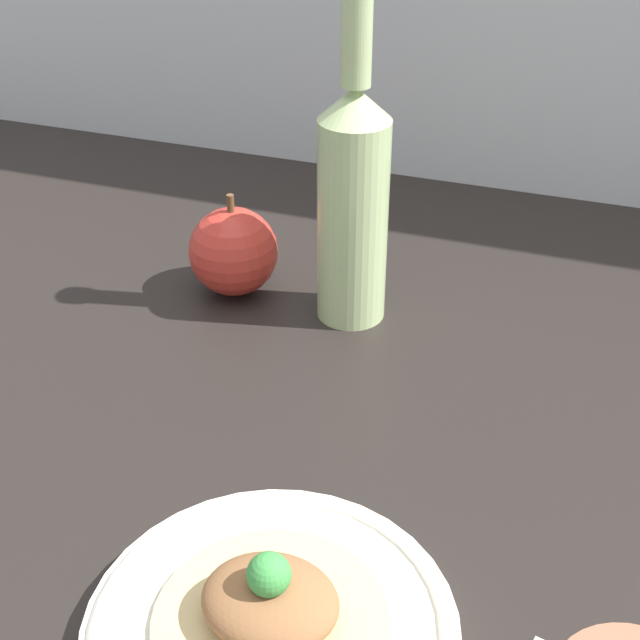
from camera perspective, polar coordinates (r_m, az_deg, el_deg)
name	(u,v)px	position (r cm, az deg, el deg)	size (l,w,h in cm)	color
ground_plane	(342,483)	(67.90, 1.44, -10.38)	(180.00, 110.00, 4.00)	black
plate	(271,630)	(55.14, -3.13, -19.18)	(22.05, 22.05, 2.07)	silver
plated_food	(270,605)	(53.47, -3.20, -17.77)	(13.89, 13.89, 5.38)	#D6BC7F
cider_bottle	(353,196)	(77.27, 2.13, 7.93)	(6.24, 6.24, 31.29)	#B7D18E
apple	(233,251)	(84.78, -5.57, 4.39)	(8.48, 8.48, 10.10)	red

